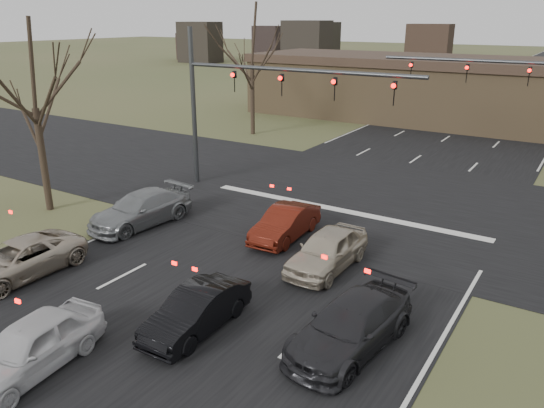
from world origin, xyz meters
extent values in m
plane|color=#444F2A|center=(0.00, 0.00, 0.00)|extent=(360.00, 360.00, 0.00)
cube|color=black|center=(0.00, 60.00, 0.01)|extent=(14.00, 300.00, 0.02)
cube|color=black|center=(0.00, 15.00, 0.01)|extent=(200.00, 14.00, 0.02)
cube|color=olive|center=(2.00, 38.00, 2.30)|extent=(42.00, 10.00, 4.60)
cube|color=#38281E|center=(2.00, 38.00, 4.95)|extent=(42.40, 10.40, 0.70)
cylinder|color=#383A3D|center=(-8.50, 13.00, 4.00)|extent=(0.24, 0.24, 8.00)
cylinder|color=#383A3D|center=(-2.50, 13.00, 6.20)|extent=(12.00, 0.18, 0.18)
imported|color=black|center=(-5.83, 13.00, 5.50)|extent=(0.16, 0.20, 1.00)
imported|color=black|center=(-3.17, 13.00, 5.50)|extent=(0.16, 0.20, 1.00)
imported|color=black|center=(-0.50, 13.00, 5.50)|extent=(0.16, 0.20, 1.00)
imported|color=black|center=(2.17, 13.00, 5.50)|extent=(0.16, 0.20, 1.00)
cylinder|color=#383A3D|center=(3.50, 23.00, 6.20)|extent=(11.00, 0.18, 0.18)
imported|color=black|center=(5.86, 23.00, 5.50)|extent=(0.16, 0.20, 1.00)
imported|color=black|center=(2.71, 23.00, 5.50)|extent=(0.16, 0.20, 1.00)
imported|color=black|center=(-0.43, 23.00, 5.50)|extent=(0.16, 0.20, 1.00)
cylinder|color=black|center=(-11.50, 6.00, 2.34)|extent=(0.32, 0.32, 4.68)
cylinder|color=black|center=(-13.00, 25.00, 2.61)|extent=(0.32, 0.32, 5.23)
imported|color=#B7A994|center=(-6.50, 1.18, 0.63)|extent=(2.12, 4.54, 1.26)
imported|color=silver|center=(-1.54, -1.78, 0.68)|extent=(2.02, 4.16, 1.37)
imported|color=black|center=(0.79, 1.85, 0.61)|extent=(1.38, 3.76, 1.23)
imported|color=black|center=(4.82, 3.38, 0.66)|extent=(2.43, 4.76, 1.32)
imported|color=gray|center=(-6.50, 6.90, 0.69)|extent=(2.44, 4.96, 1.39)
imported|color=#52150B|center=(-0.50, 8.90, 0.64)|extent=(1.53, 3.95, 1.28)
imported|color=#BDB099|center=(2.14, 7.35, 0.70)|extent=(1.72, 4.13, 1.40)
camera|label=1|loc=(9.56, -8.08, 8.41)|focal=35.00mm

